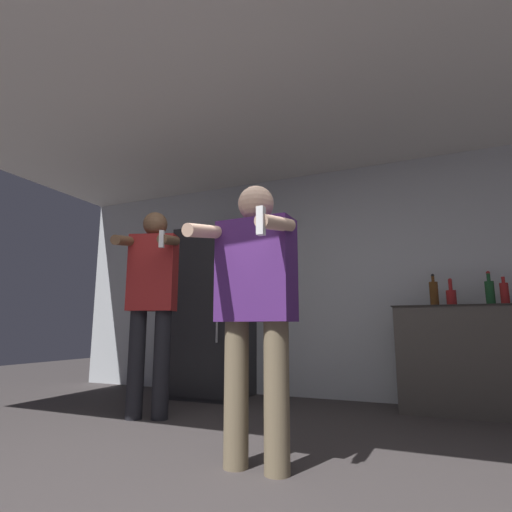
# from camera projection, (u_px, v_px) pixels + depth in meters

# --- Properties ---
(wall_back) EXTENTS (7.00, 0.06, 2.55)m
(wall_back) POSITION_uv_depth(u_px,v_px,m) (335.00, 280.00, 4.47)
(wall_back) COLOR #B2B7BC
(wall_back) RESTS_ON ground_plane
(ceiling_slab) EXTENTS (7.00, 3.49, 0.05)m
(ceiling_slab) POSITION_uv_depth(u_px,v_px,m) (292.00, 106.00, 3.33)
(ceiling_slab) COLOR silver
(ceiling_slab) RESTS_ON wall_back
(refrigerator) EXTENTS (0.73, 0.75, 1.86)m
(refrigerator) POSITION_uv_depth(u_px,v_px,m) (215.00, 312.00, 4.56)
(refrigerator) COLOR #262628
(refrigerator) RESTS_ON ground_plane
(counter) EXTENTS (1.23, 0.55, 0.95)m
(counter) POSITION_uv_depth(u_px,v_px,m) (468.00, 359.00, 3.59)
(counter) COLOR #47423D
(counter) RESTS_ON ground_plane
(bottle_brown_liquor) EXTENTS (0.08, 0.08, 0.31)m
(bottle_brown_liquor) POSITION_uv_depth(u_px,v_px,m) (434.00, 293.00, 3.78)
(bottle_brown_liquor) COLOR #563314
(bottle_brown_liquor) RESTS_ON counter
(bottle_dark_rum) EXTENTS (0.08, 0.08, 0.31)m
(bottle_dark_rum) POSITION_uv_depth(u_px,v_px,m) (490.00, 292.00, 3.60)
(bottle_dark_rum) COLOR #194723
(bottle_dark_rum) RESTS_ON counter
(bottle_green_wine) EXTENTS (0.07, 0.07, 0.27)m
(bottle_green_wine) POSITION_uv_depth(u_px,v_px,m) (505.00, 293.00, 3.56)
(bottle_green_wine) COLOR maroon
(bottle_green_wine) RESTS_ON counter
(bottle_amber_bourbon) EXTENTS (0.09, 0.09, 0.26)m
(bottle_amber_bourbon) POSITION_uv_depth(u_px,v_px,m) (451.00, 296.00, 3.72)
(bottle_amber_bourbon) COLOR maroon
(bottle_amber_bourbon) RESTS_ON counter
(person_woman_foreground) EXTENTS (0.51, 0.53, 1.59)m
(person_woman_foreground) POSITION_uv_depth(u_px,v_px,m) (255.00, 299.00, 2.28)
(person_woman_foreground) COLOR #75664C
(person_woman_foreground) RESTS_ON ground_plane
(person_man_side) EXTENTS (0.58, 0.62, 1.79)m
(person_man_side) POSITION_uv_depth(u_px,v_px,m) (152.00, 296.00, 3.50)
(person_man_side) COLOR black
(person_man_side) RESTS_ON ground_plane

